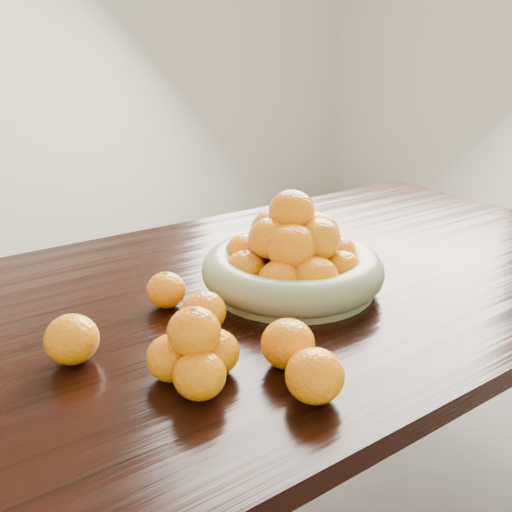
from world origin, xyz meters
TOP-DOWN VIEW (x-y plane):
  - dining_table at (0.00, 0.00)m, footprint 2.00×1.00m
  - fruit_bowl at (0.07, -0.05)m, footprint 0.38×0.38m
  - orange_pyramid at (-0.28, -0.24)m, footprint 0.14×0.15m
  - loose_orange_0 at (-0.19, 0.02)m, footprint 0.08×0.08m
  - loose_orange_1 at (-0.16, -0.38)m, footprint 0.09×0.09m
  - loose_orange_2 at (-0.18, -0.11)m, footprint 0.08×0.08m
  - loose_orange_3 at (-0.41, -0.07)m, footprint 0.09×0.09m
  - loose_orange_4 at (-0.13, -0.29)m, footprint 0.09×0.09m

SIDE VIEW (x-z plane):
  - dining_table at x=0.00m, z-range 0.29..1.04m
  - loose_orange_0 at x=-0.19m, z-range 0.75..0.82m
  - loose_orange_2 at x=-0.18m, z-range 0.75..0.83m
  - loose_orange_1 at x=-0.16m, z-range 0.75..0.83m
  - loose_orange_4 at x=-0.13m, z-range 0.75..0.83m
  - loose_orange_3 at x=-0.41m, z-range 0.75..0.83m
  - orange_pyramid at x=-0.28m, z-range 0.74..0.86m
  - fruit_bowl at x=0.07m, z-range 0.71..0.92m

